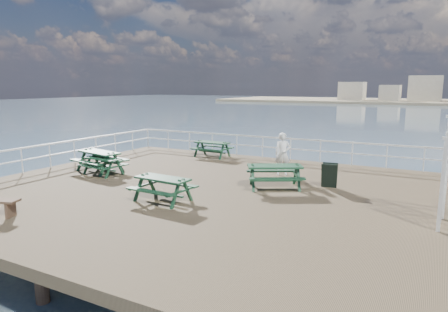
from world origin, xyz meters
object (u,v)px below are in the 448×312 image
picnic_table_a (99,157)px  picnic_table_d (103,162)px  picnic_table_b (212,146)px  picnic_table_e (163,184)px  person (283,154)px  picnic_table_c (275,171)px

picnic_table_a → picnic_table_d: (0.54, -0.35, -0.12)m
picnic_table_b → picnic_table_e: size_ratio=0.98×
picnic_table_e → person: person is taller
picnic_table_b → picnic_table_c: size_ratio=0.76×
picnic_table_a → picnic_table_b: 5.91m
picnic_table_d → person: person is taller
picnic_table_b → picnic_table_d: (-1.88, -5.73, -0.05)m
picnic_table_b → person: 5.18m
picnic_table_b → person: size_ratio=1.06×
picnic_table_a → picnic_table_b: bearing=77.1°
picnic_table_b → person: person is taller
picnic_table_a → person: size_ratio=1.32×
person → picnic_table_e: bearing=-135.8°
picnic_table_a → picnic_table_c: picnic_table_a is taller
picnic_table_c → picnic_table_a: bearing=157.9°
picnic_table_a → picnic_table_e: 5.55m
picnic_table_a → person: (7.06, 3.10, 0.24)m
picnic_table_b → picnic_table_e: picnic_table_b is taller
picnic_table_a → picnic_table_c: size_ratio=0.95×
picnic_table_a → picnic_table_d: 0.66m
picnic_table_d → picnic_table_e: 4.91m
picnic_table_c → picnic_table_d: (-7.01, -1.27, -0.09)m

